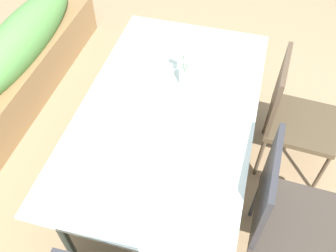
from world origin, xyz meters
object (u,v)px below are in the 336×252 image
(dining_table, at_px, (168,114))
(chair_near_left, at_px, (286,212))
(flower_vase, at_px, (185,73))
(chair_near_right, at_px, (292,113))

(dining_table, height_order, chair_near_left, chair_near_left)
(dining_table, bearing_deg, chair_near_left, -116.91)
(chair_near_left, distance_m, flower_vase, 1.02)
(chair_near_left, bearing_deg, chair_near_right, -177.93)
(dining_table, bearing_deg, chair_near_right, -62.70)
(chair_near_right, height_order, flower_vase, flower_vase)
(flower_vase, bearing_deg, dining_table, 170.01)
(dining_table, distance_m, chair_near_left, 0.88)
(chair_near_right, xyz_separation_m, flower_vase, (-0.15, 0.74, 0.33))
(chair_near_right, xyz_separation_m, chair_near_left, (-0.80, 0.01, 0.04))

